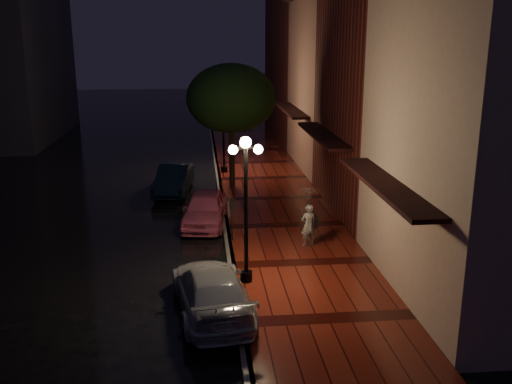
# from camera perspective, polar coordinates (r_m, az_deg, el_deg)

# --- Properties ---
(ground) EXTENTS (120.00, 120.00, 0.00)m
(ground) POSITION_cam_1_polar(r_m,az_deg,el_deg) (21.70, -3.01, -3.86)
(ground) COLOR black
(ground) RESTS_ON ground
(sidewalk) EXTENTS (4.50, 60.00, 0.15)m
(sidewalk) POSITION_cam_1_polar(r_m,az_deg,el_deg) (21.89, 2.89, -3.48)
(sidewalk) COLOR #49120D
(sidewalk) RESTS_ON ground
(curb) EXTENTS (0.25, 60.00, 0.15)m
(curb) POSITION_cam_1_polar(r_m,az_deg,el_deg) (21.68, -3.01, -3.67)
(curb) COLOR #595451
(curb) RESTS_ON ground
(storefront_near) EXTENTS (5.00, 8.00, 8.50)m
(storefront_near) POSITION_cam_1_polar(r_m,az_deg,el_deg) (16.75, 22.64, 4.24)
(storefront_near) COLOR gray
(storefront_near) RESTS_ON ground
(storefront_mid) EXTENTS (5.00, 8.00, 11.00)m
(storefront_mid) POSITION_cam_1_polar(r_m,az_deg,el_deg) (23.88, 13.89, 11.00)
(storefront_mid) COLOR #511914
(storefront_mid) RESTS_ON ground
(storefront_far) EXTENTS (5.00, 8.00, 9.00)m
(storefront_far) POSITION_cam_1_polar(r_m,az_deg,el_deg) (31.60, 8.93, 10.40)
(storefront_far) COLOR #8C5951
(storefront_far) RESTS_ON ground
(storefront_extra) EXTENTS (5.00, 12.00, 10.00)m
(storefront_extra) POSITION_cam_1_polar(r_m,az_deg,el_deg) (41.30, 5.43, 12.35)
(storefront_extra) COLOR #511914
(storefront_extra) RESTS_ON ground
(streetlamp_near) EXTENTS (0.96, 0.36, 4.31)m
(streetlamp_near) POSITION_cam_1_polar(r_m,az_deg,el_deg) (16.18, -1.02, -0.94)
(streetlamp_near) COLOR black
(streetlamp_near) RESTS_ON sidewalk
(streetlamp_far) EXTENTS (0.96, 0.36, 4.31)m
(streetlamp_far) POSITION_cam_1_polar(r_m,az_deg,el_deg) (29.85, -3.27, 6.60)
(streetlamp_far) COLOR black
(streetlamp_far) RESTS_ON sidewalk
(street_tree) EXTENTS (4.16, 4.16, 5.80)m
(street_tree) POSITION_cam_1_polar(r_m,az_deg,el_deg) (26.67, -2.47, 9.13)
(street_tree) COLOR black
(street_tree) RESTS_ON sidewalk
(pink_car) EXTENTS (2.06, 4.04, 1.32)m
(pink_car) POSITION_cam_1_polar(r_m,az_deg,el_deg) (22.20, -5.11, -1.67)
(pink_car) COLOR #C24F74
(pink_car) RESTS_ON ground
(navy_car) EXTENTS (1.93, 4.17, 1.32)m
(navy_car) POSITION_cam_1_polar(r_m,az_deg,el_deg) (26.91, -8.20, 1.28)
(navy_car) COLOR black
(navy_car) RESTS_ON ground
(silver_car) EXTENTS (2.37, 4.68, 1.30)m
(silver_car) POSITION_cam_1_polar(r_m,az_deg,el_deg) (15.32, -4.44, -9.76)
(silver_car) COLOR #B0B1B8
(silver_car) RESTS_ON ground
(woman_with_umbrella) EXTENTS (0.86, 0.88, 2.08)m
(woman_with_umbrella) POSITION_cam_1_polar(r_m,az_deg,el_deg) (19.36, 5.32, -1.57)
(woman_with_umbrella) COLOR white
(woman_with_umbrella) RESTS_ON sidewalk
(parking_meter) EXTENTS (0.15, 0.13, 1.43)m
(parking_meter) POSITION_cam_1_polar(r_m,az_deg,el_deg) (19.97, -2.41, -2.51)
(parking_meter) COLOR black
(parking_meter) RESTS_ON sidewalk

